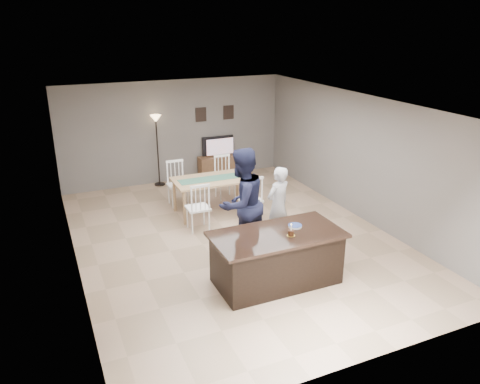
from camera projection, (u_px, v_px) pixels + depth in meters
name	position (u px, v px, depth m)	size (l,w,h in m)	color
floor	(234.00, 238.00, 9.44)	(8.00, 8.00, 0.00)	tan
room_shell	(233.00, 159.00, 8.85)	(8.00, 8.00, 8.00)	slate
kitchen_island	(276.00, 258.00, 7.74)	(2.15, 1.10, 0.90)	black
tv_console	(220.00, 166.00, 13.02)	(1.20, 0.40, 0.60)	brown
television	(219.00, 146.00, 12.88)	(0.91, 0.12, 0.53)	black
tv_screen_glow	(220.00, 147.00, 12.81)	(0.78, 0.78, 0.00)	orange
picture_frames	(215.00, 113.00, 12.67)	(1.10, 0.02, 0.38)	black
doorway	(87.00, 265.00, 5.89)	(0.00, 2.10, 2.65)	black
woman	(278.00, 205.00, 9.06)	(0.56, 0.37, 1.55)	silver
man	(242.00, 204.00, 8.43)	(1.00, 0.78, 2.07)	#181A34
birthday_cake	(291.00, 233.00, 7.48)	(0.13, 0.13, 0.21)	yellow
plate_stack	(295.00, 226.00, 7.80)	(0.23, 0.23, 0.04)	white
dining_table	(212.00, 185.00, 10.48)	(1.75, 1.98, 1.06)	#A17C57
floor_lamp	(156.00, 131.00, 11.98)	(0.28, 0.28, 1.87)	black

